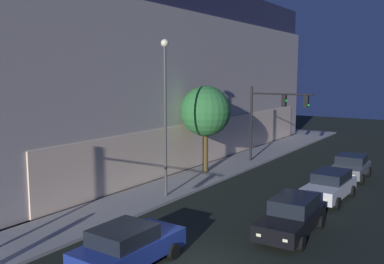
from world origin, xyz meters
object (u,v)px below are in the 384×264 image
object	(u,v)px
street_lamp_sidewalk	(165,101)
car_white	(330,185)
car_blue	(128,245)
car_black	(292,216)
car_grey	(351,166)
traffic_light_far_corner	(274,110)
modern_building	(93,75)
sidewalk_tree	(205,111)

from	to	relation	value
street_lamp_sidewalk	car_white	xyz separation A→B (m)	(4.91, -7.97, -4.80)
car_blue	street_lamp_sidewalk	bearing A→B (deg)	28.05
car_blue	car_black	distance (m)	7.56
car_blue	car_grey	bearing A→B (deg)	-10.86
traffic_light_far_corner	car_grey	bearing A→B (deg)	-100.50
traffic_light_far_corner	car_black	bearing A→B (deg)	-153.77
street_lamp_sidewalk	car_grey	distance (m)	14.12
modern_building	car_white	world-z (taller)	modern_building
car_white	modern_building	bearing A→B (deg)	77.82
modern_building	car_black	size ratio (longest dim) A/B	7.99
car_grey	street_lamp_sidewalk	bearing A→B (deg)	144.45
modern_building	car_black	world-z (taller)	modern_building
modern_building	car_blue	world-z (taller)	modern_building
car_blue	modern_building	bearing A→B (deg)	49.01
car_white	traffic_light_far_corner	bearing A→B (deg)	42.52
car_black	car_blue	bearing A→B (deg)	148.94
car_blue	car_grey	size ratio (longest dim) A/B	1.10
modern_building	sidewalk_tree	distance (m)	15.92
street_lamp_sidewalk	car_blue	xyz separation A→B (m)	(-7.79, -4.15, -4.84)
modern_building	car_grey	size ratio (longest dim) A/B	9.42
street_lamp_sidewalk	car_white	size ratio (longest dim) A/B	1.86
traffic_light_far_corner	car_grey	distance (m)	7.23
modern_building	street_lamp_sidewalk	world-z (taller)	modern_building
car_blue	car_black	world-z (taller)	car_black
car_blue	car_black	size ratio (longest dim) A/B	0.93
car_black	car_grey	xyz separation A→B (m)	(12.12, 0.33, -0.00)
modern_building	street_lamp_sidewalk	size ratio (longest dim) A/B	4.34
modern_building	sidewalk_tree	world-z (taller)	modern_building
sidewalk_tree	car_black	xyz separation A→B (m)	(-7.72, -9.36, -3.68)
street_lamp_sidewalk	car_black	world-z (taller)	street_lamp_sidewalk
traffic_light_far_corner	car_white	world-z (taller)	traffic_light_far_corner
sidewalk_tree	car_grey	distance (m)	10.69
street_lamp_sidewalk	sidewalk_tree	world-z (taller)	street_lamp_sidewalk
traffic_light_far_corner	street_lamp_sidewalk	xyz separation A→B (m)	(-11.95, 1.51, 1.28)
street_lamp_sidewalk	sidewalk_tree	distance (m)	6.64
street_lamp_sidewalk	car_black	distance (m)	9.47
traffic_light_far_corner	car_white	bearing A→B (deg)	-137.48
car_grey	car_blue	bearing A→B (deg)	169.14
traffic_light_far_corner	car_blue	world-z (taller)	traffic_light_far_corner
car_black	car_white	bearing A→B (deg)	0.77
modern_building	sidewalk_tree	xyz separation A→B (m)	(-3.80, -15.25, -2.54)
sidewalk_tree	car_grey	bearing A→B (deg)	-64.03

